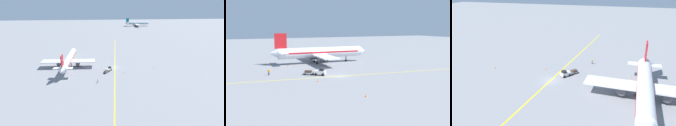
{
  "view_description": "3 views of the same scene",
  "coord_description": "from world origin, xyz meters",
  "views": [
    {
      "loc": [
        -7.25,
        -85.48,
        35.51
      ],
      "look_at": [
        -1.84,
        -5.1,
        4.52
      ],
      "focal_mm": 28.0,
      "sensor_mm": 36.0,
      "label": 1
    },
    {
      "loc": [
        61.55,
        -27.49,
        13.39
      ],
      "look_at": [
        -4.0,
        1.48,
        2.89
      ],
      "focal_mm": 42.0,
      "sensor_mm": 36.0,
      "label": 2
    },
    {
      "loc": [
        -20.1,
        52.0,
        26.25
      ],
      "look_at": [
        -3.26,
        -2.55,
        4.77
      ],
      "focal_mm": 35.0,
      "sensor_mm": 36.0,
      "label": 3
    }
  ],
  "objects": [
    {
      "name": "ground_plane",
      "position": [
        0.0,
        0.0,
        0.0
      ],
      "size": [
        400.0,
        400.0,
        0.0
      ],
      "primitive_type": "plane",
      "color": "gray"
    },
    {
      "name": "apron_yellow_centreline",
      "position": [
        0.0,
        0.0,
        0.0
      ],
      "size": [
        10.48,
        119.61,
        0.01
      ],
      "primitive_type": "cube",
      "rotation": [
        0.0,
        0.0,
        -0.08
      ],
      "color": "yellow",
      "rests_on": "ground"
    },
    {
      "name": "airplane_at_gate",
      "position": [
        -24.57,
        3.59,
        3.71
      ],
      "size": [
        28.12,
        35.47,
        10.6
      ],
      "color": "silver",
      "rests_on": "ground"
    },
    {
      "name": "airplane_distant_taxiing",
      "position": [
        39.43,
        135.85,
        3.34
      ],
      "size": [
        31.99,
        25.47,
        9.54
      ],
      "color": "white",
      "rests_on": "ground"
    },
    {
      "name": "baggage_tug_white",
      "position": [
        -3.15,
        -4.07,
        0.9
      ],
      "size": [
        2.96,
        3.31,
        2.11
      ],
      "color": "white",
      "rests_on": "ground"
    },
    {
      "name": "baggage_cart_trailing",
      "position": [
        -5.07,
        -6.76,
        0.76
      ],
      "size": [
        2.65,
        2.93,
        1.24
      ],
      "color": "gray",
      "rests_on": "ground"
    },
    {
      "name": "ground_crew_worker",
      "position": [
        -8.84,
        -16.64,
        0.91
      ],
      "size": [
        0.3,
        0.57,
        1.68
      ],
      "color": "#23232D",
      "rests_on": "ground"
    },
    {
      "name": "traffic_cone_near_nose",
      "position": [
        4.26,
        -7.36,
        0.28
      ],
      "size": [
        0.32,
        0.32,
        0.55
      ],
      "primitive_type": "cone",
      "color": "orange",
      "rests_on": "ground"
    },
    {
      "name": "traffic_cone_mid_apron",
      "position": [
        20.17,
        -3.48,
        0.28
      ],
      "size": [
        0.32,
        0.32,
        0.55
      ],
      "primitive_type": "cone",
      "color": "orange",
      "rests_on": "ground"
    },
    {
      "name": "traffic_cone_by_wingtip",
      "position": [
        -21.67,
        -8.45,
        0.28
      ],
      "size": [
        0.32,
        0.32,
        0.55
      ],
      "primitive_type": "cone",
      "color": "orange",
      "rests_on": "ground"
    }
  ]
}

